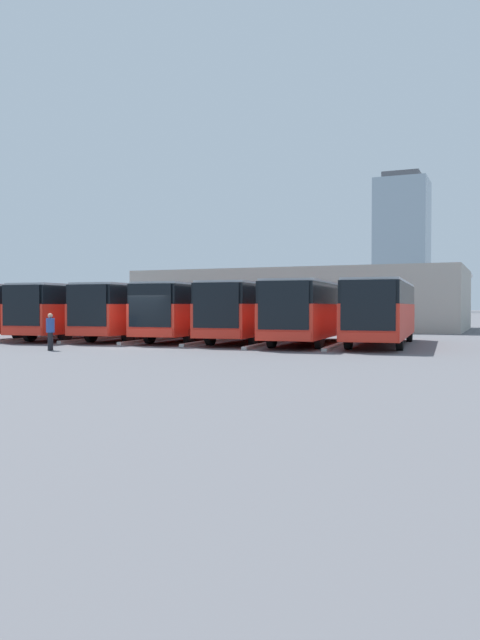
{
  "coord_description": "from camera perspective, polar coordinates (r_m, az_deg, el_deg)",
  "views": [
    {
      "loc": [
        -16.4,
        25.65,
        1.96
      ],
      "look_at": [
        -2.97,
        -5.82,
        1.21
      ],
      "focal_mm": 35.0,
      "sensor_mm": 36.0,
      "label": 1
    }
  ],
  "objects": [
    {
      "name": "station_building",
      "position": [
        55.11,
        5.8,
        1.86
      ],
      "size": [
        27.1,
        16.37,
        5.03
      ],
      "color": "#A8A399",
      "rests_on": "ground_plane"
    },
    {
      "name": "curb_divider_1",
      "position": [
        31.55,
        2.54,
        -2.17
      ],
      "size": [
        0.86,
        7.74,
        0.15
      ],
      "primitive_type": "cube",
      "rotation": [
        0.0,
        0.0,
        0.08
      ],
      "color": "#B2B2AD",
      "rests_on": "ground_plane"
    },
    {
      "name": "curb_divider_5",
      "position": [
        38.69,
        -17.75,
        -1.59
      ],
      "size": [
        0.86,
        7.74,
        0.15
      ],
      "primitive_type": "cube",
      "rotation": [
        0.0,
        0.0,
        0.08
      ],
      "color": "#B2B2AD",
      "rests_on": "ground_plane"
    },
    {
      "name": "pedestrian",
      "position": [
        28.84,
        -16.95,
        -0.92
      ],
      "size": [
        0.49,
        0.49,
        1.66
      ],
      "rotation": [
        0.0,
        0.0,
        5.13
      ],
      "color": "black",
      "rests_on": "ground_plane"
    },
    {
      "name": "bus_6",
      "position": [
        41.39,
        -17.73,
        0.96
      ],
      "size": [
        3.5,
        11.85,
        3.19
      ],
      "rotation": [
        0.0,
        0.0,
        0.08
      ],
      "color": "red",
      "rests_on": "ground_plane"
    },
    {
      "name": "bus_0",
      "position": [
        32.19,
        12.86,
        0.92
      ],
      "size": [
        3.5,
        11.85,
        3.19
      ],
      "rotation": [
        0.0,
        0.0,
        0.08
      ],
      "color": "red",
      "rests_on": "ground_plane"
    },
    {
      "name": "bus_1",
      "position": [
        32.57,
        6.54,
        0.95
      ],
      "size": [
        3.5,
        11.85,
        3.19
      ],
      "rotation": [
        0.0,
        0.0,
        0.08
      ],
      "color": "red",
      "rests_on": "ground_plane"
    },
    {
      "name": "ground_plane",
      "position": [
        30.51,
        -9.47,
        -2.44
      ],
      "size": [
        600.0,
        600.0,
        0.0
      ],
      "primitive_type": "plane",
      "color": "#5B5B60"
    },
    {
      "name": "curb_divider_3",
      "position": [
        35.31,
        -7.92,
        -1.81
      ],
      "size": [
        0.86,
        7.74,
        0.15
      ],
      "primitive_type": "cube",
      "rotation": [
        0.0,
        0.0,
        0.08
      ],
      "color": "#B2B2AD",
      "rests_on": "ground_plane"
    },
    {
      "name": "bus_4",
      "position": [
        37.45,
        -9.08,
        0.98
      ],
      "size": [
        3.5,
        11.85,
        3.19
      ],
      "rotation": [
        0.0,
        0.0,
        0.08
      ],
      "color": "red",
      "rests_on": "ground_plane"
    },
    {
      "name": "curb_divider_0",
      "position": [
        30.93,
        9.02,
        -2.25
      ],
      "size": [
        0.86,
        7.74,
        0.15
      ],
      "primitive_type": "cube",
      "rotation": [
        0.0,
        0.0,
        0.08
      ],
      "color": "#B2B2AD",
      "rests_on": "ground_plane"
    },
    {
      "name": "office_tower",
      "position": [
        237.63,
        14.6,
        6.71
      ],
      "size": [
        18.62,
        18.62,
        50.53
      ],
      "color": "#93A8B7",
      "rests_on": "ground_plane"
    },
    {
      "name": "curb_divider_2",
      "position": [
        33.61,
        -2.72,
        -1.96
      ],
      "size": [
        0.86,
        7.74,
        0.15
      ],
      "primitive_type": "cube",
      "rotation": [
        0.0,
        0.0,
        0.08
      ],
      "color": "#B2B2AD",
      "rests_on": "ground_plane"
    },
    {
      "name": "bus_3",
      "position": [
        35.9,
        -4.07,
        0.98
      ],
      "size": [
        3.5,
        11.85,
        3.19
      ],
      "rotation": [
        0.0,
        0.0,
        0.08
      ],
      "color": "red",
      "rests_on": "ground_plane"
    },
    {
      "name": "bus_5",
      "position": [
        38.86,
        -14.12,
        0.97
      ],
      "size": [
        3.5,
        11.85,
        3.19
      ],
      "rotation": [
        0.0,
        0.0,
        0.08
      ],
      "color": "red",
      "rests_on": "ground_plane"
    },
    {
      "name": "bus_2",
      "position": [
        34.42,
        1.2,
        0.97
      ],
      "size": [
        3.5,
        11.85,
        3.19
      ],
      "rotation": [
        0.0,
        0.0,
        0.08
      ],
      "color": "red",
      "rests_on": "ground_plane"
    },
    {
      "name": "curb_divider_4",
      "position": [
        37.07,
        -12.83,
        -1.69
      ],
      "size": [
        0.86,
        7.74,
        0.15
      ],
      "primitive_type": "cube",
      "rotation": [
        0.0,
        0.0,
        0.08
      ],
      "color": "#B2B2AD",
      "rests_on": "ground_plane"
    }
  ]
}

